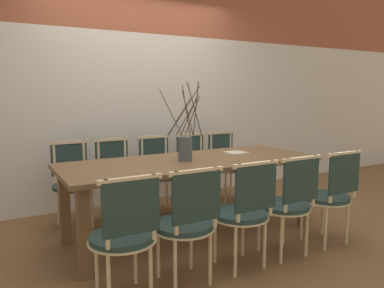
# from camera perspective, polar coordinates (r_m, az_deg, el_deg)

# --- Properties ---
(ground_plane) EXTENTS (16.00, 16.00, 0.00)m
(ground_plane) POSITION_cam_1_polar(r_m,az_deg,el_deg) (3.72, 0.00, -13.55)
(ground_plane) COLOR brown
(wall_rear) EXTENTS (12.00, 0.06, 3.20)m
(wall_rear) POSITION_cam_1_polar(r_m,az_deg,el_deg) (4.69, -8.27, 10.75)
(wall_rear) COLOR beige
(wall_rear) RESTS_ON ground_plane
(dining_table) EXTENTS (2.43, 0.93, 0.73)m
(dining_table) POSITION_cam_1_polar(r_m,az_deg,el_deg) (3.54, 0.00, -3.89)
(dining_table) COLOR brown
(dining_table) RESTS_ON ground_plane
(chair_near_leftend) EXTENTS (0.45, 0.45, 0.86)m
(chair_near_leftend) POSITION_cam_1_polar(r_m,az_deg,el_deg) (2.50, -10.25, -13.15)
(chair_near_leftend) COLOR #233833
(chair_near_leftend) RESTS_ON ground_plane
(chair_near_left) EXTENTS (0.45, 0.45, 0.86)m
(chair_near_left) POSITION_cam_1_polar(r_m,az_deg,el_deg) (2.67, -0.81, -11.62)
(chair_near_left) COLOR #233833
(chair_near_left) RESTS_ON ground_plane
(chair_near_center) EXTENTS (0.45, 0.45, 0.86)m
(chair_near_center) POSITION_cam_1_polar(r_m,az_deg,el_deg) (2.93, 7.88, -9.91)
(chair_near_center) COLOR #233833
(chair_near_center) RESTS_ON ground_plane
(chair_near_right) EXTENTS (0.45, 0.45, 0.86)m
(chair_near_right) POSITION_cam_1_polar(r_m,az_deg,el_deg) (3.21, 14.36, -8.48)
(chair_near_right) COLOR #233833
(chair_near_right) RESTS_ON ground_plane
(chair_near_rightend) EXTENTS (0.45, 0.45, 0.86)m
(chair_near_rightend) POSITION_cam_1_polar(r_m,az_deg,el_deg) (3.57, 20.26, -7.08)
(chair_near_rightend) COLOR #233833
(chair_near_rightend) RESTS_ON ground_plane
(chair_far_leftend) EXTENTS (0.45, 0.45, 0.86)m
(chair_far_leftend) POSITION_cam_1_polar(r_m,az_deg,el_deg) (4.00, -17.68, -5.35)
(chair_far_leftend) COLOR #233833
(chair_far_leftend) RESTS_ON ground_plane
(chair_far_left) EXTENTS (0.45, 0.45, 0.86)m
(chair_far_left) POSITION_cam_1_polar(r_m,az_deg,el_deg) (4.11, -11.46, -4.77)
(chair_far_left) COLOR #233833
(chair_far_left) RESTS_ON ground_plane
(chair_far_center) EXTENTS (0.45, 0.45, 0.86)m
(chair_far_center) POSITION_cam_1_polar(r_m,az_deg,el_deg) (4.29, -5.05, -4.12)
(chair_far_center) COLOR #233833
(chair_far_center) RESTS_ON ground_plane
(chair_far_right) EXTENTS (0.45, 0.45, 0.86)m
(chair_far_right) POSITION_cam_1_polar(r_m,az_deg,el_deg) (4.50, 0.57, -3.51)
(chair_far_right) COLOR #233833
(chair_far_right) RESTS_ON ground_plane
(chair_far_rightend) EXTENTS (0.45, 0.45, 0.86)m
(chair_far_rightend) POSITION_cam_1_polar(r_m,az_deg,el_deg) (4.74, 5.28, -2.96)
(chair_far_rightend) COLOR #233833
(chair_far_rightend) RESTS_ON ground_plane
(vase_centerpiece) EXTENTS (0.41, 0.41, 0.72)m
(vase_centerpiece) POSITION_cam_1_polar(r_m,az_deg,el_deg) (3.45, -1.03, -0.33)
(vase_centerpiece) COLOR #4C5156
(vase_centerpiece) RESTS_ON dining_table
(book_stack) EXTENTS (0.20, 0.20, 0.01)m
(book_stack) POSITION_cam_1_polar(r_m,az_deg,el_deg) (3.91, 6.69, -1.32)
(book_stack) COLOR beige
(book_stack) RESTS_ON dining_table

